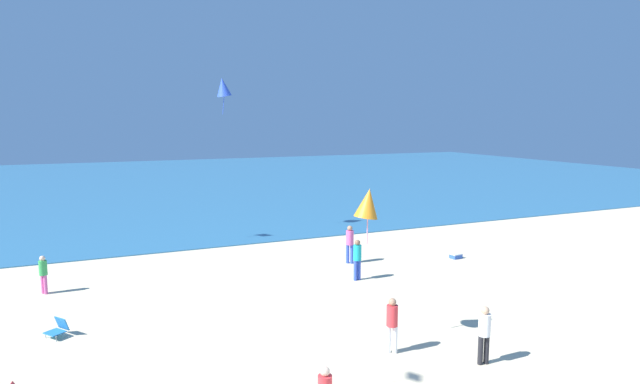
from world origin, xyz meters
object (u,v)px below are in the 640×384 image
Objects in this scene: beach_chair_mid_beach at (58,328)px; person_0 at (357,257)px; kite_orange at (368,203)px; person_2 at (484,331)px; person_3 at (392,321)px; person_1 at (350,242)px; cooler_box at (456,256)px; kite_blue at (223,87)px; person_5 at (43,272)px.

beach_chair_mid_beach is 11.02m from person_0.
beach_chair_mid_beach is at bearing 152.60° from kite_orange.
person_2 is 0.98× the size of kite_orange.
person_3 is (-1.89, 1.57, -0.01)m from person_2.
person_1 is 9.39m from kite_orange.
person_3 is at bearing 149.33° from person_0.
person_0 is (-5.84, -1.14, 0.85)m from cooler_box.
kite_orange reaches higher than beach_chair_mid_beach.
person_1 is 0.85× the size of kite_blue.
kite_blue reaches higher than person_0.
person_0 reaches higher than person_3.
person_0 is 0.96× the size of person_1.
person_5 is at bearing 63.41° from person_0.
kite_orange is (0.06, -16.54, -4.08)m from kite_blue.
cooler_box is (16.74, 2.59, -0.16)m from beach_chair_mid_beach.
person_3 is (-3.14, -8.81, -0.09)m from person_1.
beach_chair_mid_beach is at bearing 91.27° from person_3.
kite_orange is at bearing -141.30° from cooler_box.
person_1 is 1.07× the size of kite_orange.
person_1 is at bearing 11.66° from person_3.
kite_blue reaches higher than person_2.
cooler_box is at bearing -90.14° from person_0.
person_2 reaches higher than person_3.
beach_chair_mid_beach is 16.77m from kite_blue.
person_1 is at bearing 66.24° from kite_orange.
cooler_box is at bearing 152.45° from beach_chair_mid_beach.
person_1 is 1.19× the size of person_5.
person_3 reaches higher than beach_chair_mid_beach.
cooler_box is at bearing -48.46° from kite_blue.
kite_blue is (8.81, 7.66, 7.42)m from person_5.
person_3 is (-2.27, -6.43, -0.05)m from person_0.
beach_chair_mid_beach is 0.47× the size of person_2.
person_1 is (0.86, 2.39, 0.04)m from person_0.
person_1 is at bearing 137.40° from person_5.
person_5 is (-9.29, 9.61, -0.07)m from person_3.
kite_blue reaches higher than kite_orange.
person_0 is 1.05× the size of person_3.
kite_orange reaches higher than person_0.
person_2 is at bearing 166.08° from person_0.
cooler_box is at bearing -15.75° from person_3.
person_0 is 1.03× the size of kite_orange.
kite_orange is (-2.31, 2.29, 3.26)m from person_2.
person_2 is 4.61m from kite_orange.
kite_orange is (-0.42, 0.73, 3.26)m from person_3.
person_5 is (-17.41, 2.05, 0.73)m from cooler_box.
person_5 is 0.90× the size of kite_orange.
person_5 is at bearing 125.36° from person_1.
kite_orange is at bearing -164.71° from person_1.
cooler_box is 11.08m from person_2.
kite_blue is (-8.60, 9.70, 8.15)m from cooler_box.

